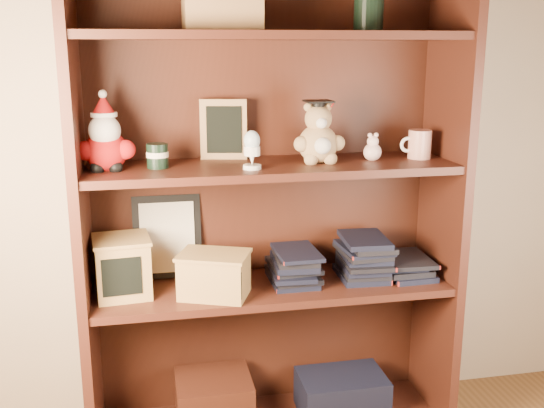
# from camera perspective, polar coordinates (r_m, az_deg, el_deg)

# --- Properties ---
(bookcase) EXTENTS (1.20, 0.35, 1.60)m
(bookcase) POSITION_cam_1_polar(r_m,az_deg,el_deg) (2.07, -0.35, -0.77)
(bookcase) COLOR #401C12
(bookcase) RESTS_ON ground
(shelf_lower) EXTENTS (1.14, 0.33, 0.02)m
(shelf_lower) POSITION_cam_1_polar(r_m,az_deg,el_deg) (2.10, -0.00, -7.49)
(shelf_lower) COLOR #401C12
(shelf_lower) RESTS_ON ground
(shelf_upper) EXTENTS (1.14, 0.33, 0.02)m
(shelf_upper) POSITION_cam_1_polar(r_m,az_deg,el_deg) (1.99, -0.00, 3.28)
(shelf_upper) COLOR #401C12
(shelf_upper) RESTS_ON ground
(santa_plush) EXTENTS (0.17, 0.12, 0.24)m
(santa_plush) POSITION_cam_1_polar(r_m,az_deg,el_deg) (1.93, -14.71, 5.52)
(santa_plush) COLOR #A50F0F
(santa_plush) RESTS_ON shelf_upper
(teachers_tin) EXTENTS (0.07, 0.07, 0.07)m
(teachers_tin) POSITION_cam_1_polar(r_m,az_deg,el_deg) (1.95, -10.23, 4.30)
(teachers_tin) COLOR black
(teachers_tin) RESTS_ON shelf_upper
(chalkboard_plaque) EXTENTS (0.15, 0.09, 0.19)m
(chalkboard_plaque) POSITION_cam_1_polar(r_m,az_deg,el_deg) (2.07, -4.36, 6.60)
(chalkboard_plaque) COLOR #9E7547
(chalkboard_plaque) RESTS_ON shelf_upper
(egg_cup) EXTENTS (0.05, 0.05, 0.12)m
(egg_cup) POSITION_cam_1_polar(r_m,az_deg,el_deg) (1.89, -1.81, 5.01)
(egg_cup) COLOR white
(egg_cup) RESTS_ON shelf_upper
(grad_teddy_bear) EXTENTS (0.16, 0.14, 0.20)m
(grad_teddy_bear) POSITION_cam_1_polar(r_m,az_deg,el_deg) (2.01, 4.19, 5.88)
(grad_teddy_bear) COLOR tan
(grad_teddy_bear) RESTS_ON shelf_upper
(pink_figurine) EXTENTS (0.06, 0.06, 0.09)m
(pink_figurine) POSITION_cam_1_polar(r_m,az_deg,el_deg) (2.07, 9.00, 4.85)
(pink_figurine) COLOR beige
(pink_figurine) RESTS_ON shelf_upper
(teacher_mug) EXTENTS (0.10, 0.07, 0.09)m
(teacher_mug) POSITION_cam_1_polar(r_m,az_deg,el_deg) (2.13, 13.03, 5.24)
(teacher_mug) COLOR silver
(teacher_mug) RESTS_ON shelf_upper
(certificate_frame) EXTENTS (0.22, 0.06, 0.28)m
(certificate_frame) POSITION_cam_1_polar(r_m,az_deg,el_deg) (2.15, -9.36, -2.91)
(certificate_frame) COLOR black
(certificate_frame) RESTS_ON shelf_lower
(treats_box) EXTENTS (0.19, 0.19, 0.19)m
(treats_box) POSITION_cam_1_polar(r_m,az_deg,el_deg) (2.03, -13.26, -5.45)
(treats_box) COLOR #B68A4A
(treats_box) RESTS_ON shelf_lower
(pencils_box) EXTENTS (0.25, 0.22, 0.14)m
(pencils_box) POSITION_cam_1_polar(r_m,az_deg,el_deg) (1.99, -5.20, -6.31)
(pencils_box) COLOR #B68A4A
(pencils_box) RESTS_ON shelf_lower
(book_stack_left) EXTENTS (0.14, 0.20, 0.11)m
(book_stack_left) POSITION_cam_1_polar(r_m,az_deg,el_deg) (2.09, 1.98, -5.59)
(book_stack_left) COLOR black
(book_stack_left) RESTS_ON shelf_lower
(book_stack_mid) EXTENTS (0.14, 0.20, 0.14)m
(book_stack_mid) POSITION_cam_1_polar(r_m,az_deg,el_deg) (2.16, 8.34, -4.70)
(book_stack_mid) COLOR black
(book_stack_mid) RESTS_ON shelf_lower
(book_stack_right) EXTENTS (0.14, 0.20, 0.06)m
(book_stack_right) POSITION_cam_1_polar(r_m,az_deg,el_deg) (2.22, 11.70, -5.41)
(book_stack_right) COLOR black
(book_stack_right) RESTS_ON shelf_lower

